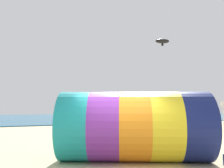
{
  "coord_description": "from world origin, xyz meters",
  "views": [
    {
      "loc": [
        -3.49,
        -7.17,
        1.92
      ],
      "look_at": [
        0.9,
        2.9,
        2.95
      ],
      "focal_mm": 40.0,
      "sensor_mm": 36.0,
      "label": 1
    }
  ],
  "objects": [
    {
      "name": "sea",
      "position": [
        0.0,
        39.38,
        0.05
      ],
      "size": [
        120.0,
        40.0,
        0.1
      ],
      "primitive_type": "cube",
      "color": "#236084",
      "rests_on": "ground"
    },
    {
      "name": "bystander_near_water",
      "position": [
        0.95,
        6.29,
        0.93
      ],
      "size": [
        0.42,
        0.4,
        1.8
      ],
      "color": "#383D56",
      "rests_on": "ground"
    },
    {
      "name": "kite_black_parafoil",
      "position": [
        7.07,
        7.78,
        6.76
      ],
      "size": [
        1.12,
        0.77,
        0.56
      ],
      "color": "black"
    },
    {
      "name": "giant_inflatable_tube",
      "position": [
        0.93,
        0.89,
        1.24
      ],
      "size": [
        5.86,
        4.56,
        2.49
      ],
      "color": "teal",
      "rests_on": "ground"
    }
  ]
}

